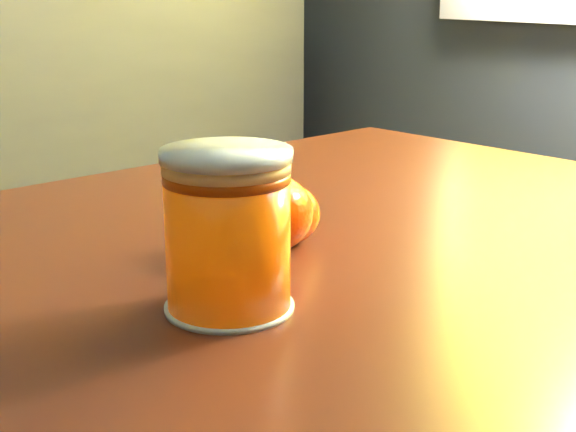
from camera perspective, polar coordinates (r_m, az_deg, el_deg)
table at (r=0.72m, az=0.30°, el=-8.36°), size 1.02×0.79×0.70m
juice_glass at (r=0.52m, az=-4.30°, el=-1.14°), size 0.09×0.09×0.11m
orange_front at (r=0.64m, az=-1.38°, el=0.23°), size 0.09×0.09×0.06m
orange_back at (r=0.67m, az=-0.16°, el=0.16°), size 0.08×0.08×0.05m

